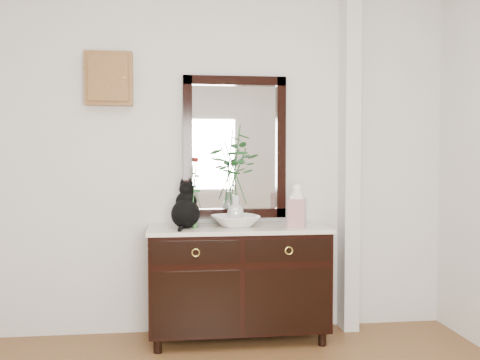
{
  "coord_description": "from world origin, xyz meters",
  "views": [
    {
      "loc": [
        -0.37,
        -2.17,
        1.37
      ],
      "look_at": [
        0.1,
        1.63,
        1.2
      ],
      "focal_mm": 40.0,
      "sensor_mm": 36.0,
      "label": 1
    }
  ],
  "objects": [
    {
      "name": "wall_back",
      "position": [
        0.0,
        1.98,
        1.35
      ],
      "size": [
        3.6,
        0.04,
        2.7
      ],
      "primitive_type": "cube",
      "color": "silver",
      "rests_on": "ground"
    },
    {
      "name": "pilaster",
      "position": [
        1.0,
        1.9,
        1.35
      ],
      "size": [
        0.12,
        0.2,
        2.7
      ],
      "primitive_type": "cube",
      "color": "silver",
      "rests_on": "ground"
    },
    {
      "name": "cat",
      "position": [
        -0.29,
        1.72,
        1.02
      ],
      "size": [
        0.28,
        0.32,
        0.34
      ],
      "primitive_type": null,
      "rotation": [
        0.0,
        0.0,
        -0.13
      ],
      "color": "black",
      "rests_on": "sideboard"
    },
    {
      "name": "bud_vase_rose",
      "position": [
        -0.22,
        1.69,
        1.11
      ],
      "size": [
        0.07,
        0.07,
        0.52
      ],
      "primitive_type": null,
      "rotation": [
        0.0,
        0.0,
        -0.17
      ],
      "color": "#30682E",
      "rests_on": "sideboard"
    },
    {
      "name": "sideboard",
      "position": [
        0.1,
        1.73,
        0.47
      ],
      "size": [
        1.33,
        0.52,
        0.82
      ],
      "color": "black",
      "rests_on": "ground"
    },
    {
      "name": "lotus_bowl",
      "position": [
        0.08,
        1.75,
        0.89
      ],
      "size": [
        0.42,
        0.42,
        0.08
      ],
      "primitive_type": "imported",
      "rotation": [
        0.0,
        0.0,
        0.26
      ],
      "color": "white",
      "rests_on": "sideboard"
    },
    {
      "name": "ginger_jar",
      "position": [
        0.53,
        1.67,
        1.02
      ],
      "size": [
        0.16,
        0.16,
        0.33
      ],
      "primitive_type": null,
      "rotation": [
        0.0,
        0.0,
        -0.39
      ],
      "color": "silver",
      "rests_on": "sideboard"
    },
    {
      "name": "wall_mirror",
      "position": [
        0.1,
        1.97,
        1.44
      ],
      "size": [
        0.8,
        0.06,
        1.1
      ],
      "color": "black",
      "rests_on": "wall_back"
    },
    {
      "name": "vase_branches",
      "position": [
        0.08,
        1.75,
        1.24
      ],
      "size": [
        0.39,
        0.39,
        0.75
      ],
      "primitive_type": null,
      "rotation": [
        0.0,
        0.0,
        0.11
      ],
      "color": "silver",
      "rests_on": "lotus_bowl"
    },
    {
      "name": "key_cabinet",
      "position": [
        -0.85,
        1.94,
        1.95
      ],
      "size": [
        0.35,
        0.1,
        0.4
      ],
      "primitive_type": "cube",
      "color": "brown",
      "rests_on": "wall_back"
    }
  ]
}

